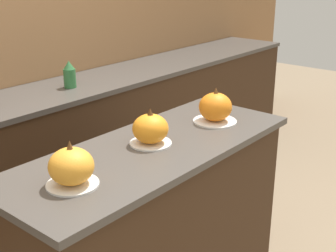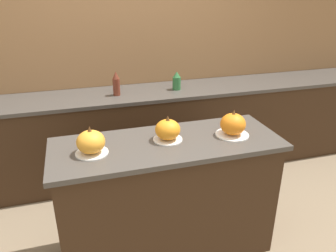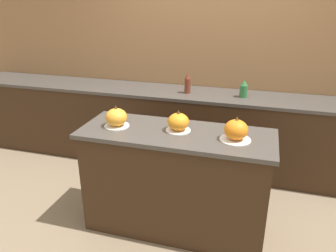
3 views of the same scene
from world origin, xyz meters
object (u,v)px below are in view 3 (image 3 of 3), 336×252
pumpkin_cake_right (236,130)px  pumpkin_cake_center (178,122)px  pumpkin_cake_left (116,118)px  bottle_tall (188,83)px  bottle_short (244,89)px

pumpkin_cake_right → pumpkin_cake_center: bearing=173.2°
pumpkin_cake_left → pumpkin_cake_right: size_ratio=0.88×
pumpkin_cake_right → bottle_tall: size_ratio=1.00×
pumpkin_cake_center → pumpkin_cake_left: bearing=-174.2°
pumpkin_cake_left → bottle_tall: (0.33, 1.17, 0.03)m
bottle_tall → bottle_short: (0.62, 0.02, -0.02)m
pumpkin_cake_left → pumpkin_cake_right: (0.98, -0.00, 0.00)m
pumpkin_cake_left → bottle_short: size_ratio=1.12×
bottle_tall → pumpkin_cake_center: bearing=-80.5°
pumpkin_cake_left → pumpkin_cake_center: 0.52m
pumpkin_cake_left → bottle_short: bearing=51.4°
bottle_tall → bottle_short: bearing=1.4°
bottle_short → pumpkin_cake_right: bearing=-88.5°
pumpkin_cake_left → bottle_short: 1.52m
pumpkin_cake_right → bottle_short: size_ratio=1.27×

